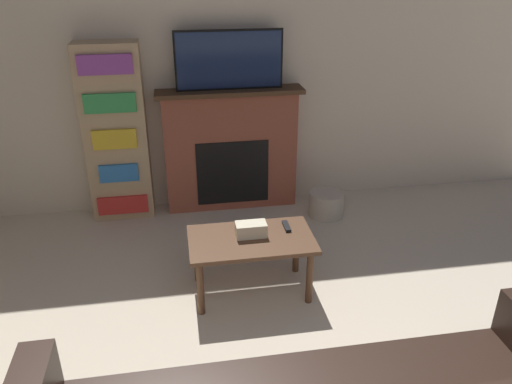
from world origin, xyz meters
TOP-DOWN VIEW (x-y plane):
  - wall_back at (0.00, 3.94)m, footprint 6.44×0.06m
  - fireplace at (-0.05, 3.79)m, footprint 1.35×0.28m
  - tv at (-0.05, 3.77)m, footprint 0.96×0.03m
  - coffee_table at (-0.08, 2.36)m, footprint 0.89×0.52m
  - tissue_box at (-0.08, 2.39)m, footprint 0.22×0.12m
  - remote_control at (0.20, 2.46)m, footprint 0.04×0.15m
  - bookshelf at (-1.09, 3.77)m, footprint 0.55×0.29m
  - storage_basket at (0.82, 3.42)m, footprint 0.33×0.33m

SIDE VIEW (x-z plane):
  - storage_basket at x=0.82m, z-range 0.00..0.24m
  - coffee_table at x=-0.08m, z-range 0.16..0.62m
  - remote_control at x=0.20m, z-range 0.46..0.48m
  - tissue_box at x=-0.08m, z-range 0.46..0.56m
  - fireplace at x=-0.05m, z-range 0.00..1.18m
  - bookshelf at x=-1.09m, z-range 0.00..1.62m
  - wall_back at x=0.00m, z-range 0.00..2.70m
  - tv at x=-0.05m, z-range 1.17..1.70m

